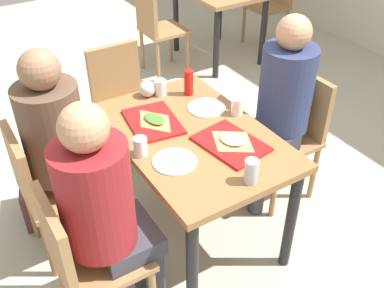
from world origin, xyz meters
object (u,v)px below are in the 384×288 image
at_px(main_table, 192,148).
at_px(chair_left_end, 122,96).
at_px(paper_plate_near_edge, 175,161).
at_px(handbag, 37,199).
at_px(paper_plate_center, 207,108).
at_px(plastic_cup_b, 140,147).
at_px(condiment_bottle, 189,83).
at_px(tray_red_near, 153,122).
at_px(pizza_slice_a, 155,120).
at_px(soda_can, 251,171).
at_px(person_in_brown_jacket, 105,205).
at_px(tray_red_far, 231,144).
at_px(plastic_cup_c, 160,87).
at_px(chair_near_right, 83,256).
at_px(pizza_slice_b, 233,140).
at_px(background_chair_near, 156,26).
at_px(chair_far_side, 292,128).
at_px(chair_near_left, 45,186).
at_px(foil_bundle, 147,89).
at_px(background_chair_far, 273,0).
at_px(person_in_red, 62,141).
at_px(background_table, 219,1).
at_px(person_far_side, 280,100).

bearing_deg(main_table, chair_left_end, 180.00).
bearing_deg(paper_plate_near_edge, handbag, -144.71).
height_order(paper_plate_center, plastic_cup_b, plastic_cup_b).
bearing_deg(chair_left_end, condiment_bottle, 19.51).
bearing_deg(tray_red_near, pizza_slice_a, 32.06).
height_order(soda_can, condiment_bottle, condiment_bottle).
bearing_deg(handbag, person_in_brown_jacket, 9.68).
xyz_separation_m(tray_red_far, plastic_cup_c, (-0.65, -0.06, 0.04)).
relative_size(chair_left_end, plastic_cup_b, 8.54).
relative_size(chair_near_right, plastic_cup_b, 8.54).
relative_size(condiment_bottle, handbag, 0.50).
xyz_separation_m(pizza_slice_b, background_chair_near, (-2.23, 0.73, -0.26)).
relative_size(paper_plate_near_edge, pizza_slice_a, 0.98).
distance_m(paper_plate_center, background_chair_near, 1.99).
distance_m(chair_far_side, soda_can, 0.93).
relative_size(paper_plate_near_edge, soda_can, 1.80).
height_order(plastic_cup_c, soda_can, soda_can).
bearing_deg(tray_red_far, chair_near_left, -118.95).
distance_m(chair_left_end, foil_bundle, 0.55).
bearing_deg(pizza_slice_a, main_table, 33.56).
xyz_separation_m(main_table, chair_far_side, (0.00, 0.76, -0.13)).
bearing_deg(background_chair_far, chair_left_end, -65.09).
relative_size(person_in_red, pizza_slice_b, 5.35).
bearing_deg(background_chair_far, chair_far_side, -37.64).
relative_size(person_in_red, tray_red_near, 3.51).
height_order(chair_left_end, paper_plate_center, chair_left_end).
distance_m(person_in_red, plastic_cup_c, 0.70).
height_order(tray_red_near, plastic_cup_c, plastic_cup_c).
height_order(pizza_slice_a, condiment_bottle, condiment_bottle).
bearing_deg(background_table, chair_left_end, -55.84).
bearing_deg(chair_near_right, paper_plate_near_edge, 101.60).
xyz_separation_m(plastic_cup_b, background_chair_near, (-2.06, 1.18, -0.29)).
bearing_deg(background_chair_far, person_in_red, -59.31).
height_order(tray_red_far, soda_can, soda_can).
bearing_deg(background_table, chair_near_left, -53.37).
relative_size(tray_red_far, background_chair_near, 0.42).
bearing_deg(chair_near_left, foil_bundle, 105.01).
relative_size(chair_far_side, tray_red_far, 2.37).
relative_size(paper_plate_near_edge, foil_bundle, 2.20).
bearing_deg(chair_near_left, person_in_red, 90.00).
xyz_separation_m(chair_left_end, background_chair_near, (-1.08, 0.86, 0.00)).
bearing_deg(chair_near_right, chair_left_end, 148.42).
height_order(person_far_side, background_chair_near, person_far_side).
height_order(pizza_slice_a, background_chair_far, background_chair_far).
bearing_deg(background_chair_near, paper_plate_near_edge, -25.80).
xyz_separation_m(person_far_side, background_table, (-2.03, 0.97, -0.14)).
bearing_deg(plastic_cup_b, paper_plate_near_edge, 38.45).
relative_size(plastic_cup_b, condiment_bottle, 0.62).
relative_size(chair_far_side, person_in_red, 0.68).
xyz_separation_m(person_far_side, plastic_cup_b, (0.03, -0.94, 0.04)).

